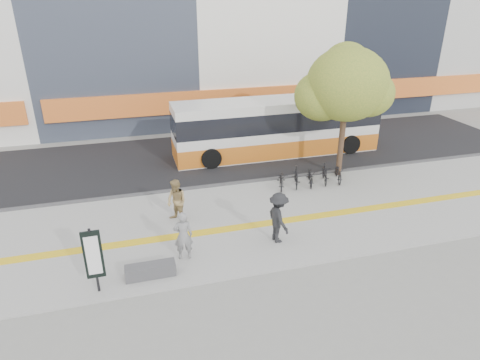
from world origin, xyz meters
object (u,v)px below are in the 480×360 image
object	(u,v)px
bus	(277,128)
pedestrian_dark	(278,218)
signboard	(93,256)
seated_woman	(183,236)
pedestrian_tan	(177,201)
street_tree	(345,85)
bench	(151,270)

from	to	relation	value
bus	pedestrian_dark	distance (m)	9.37
signboard	seated_woman	world-z (taller)	signboard
signboard	pedestrian_tan	size ratio (longest dim) A/B	1.23
signboard	pedestrian_tan	distance (m)	4.69
street_tree	pedestrian_tan	bearing A→B (deg)	-162.27
street_tree	signboard	bearing A→B (deg)	-150.93
bench	signboard	size ratio (longest dim) A/B	0.73
bench	street_tree	distance (m)	12.23
seated_woman	pedestrian_tan	size ratio (longest dim) A/B	0.99
pedestrian_dark	seated_woman	bearing A→B (deg)	85.85
street_tree	seated_woman	xyz separation A→B (m)	(-8.57, -5.28, -3.55)
pedestrian_tan	bus	bearing A→B (deg)	99.54
bench	pedestrian_dark	bearing A→B (deg)	10.88
bench	seated_woman	bearing A→B (deg)	31.57
signboard	seated_woman	bearing A→B (deg)	20.45
bus	pedestrian_tan	size ratio (longest dim) A/B	6.46
street_tree	seated_woman	world-z (taller)	street_tree
bus	bench	bearing A→B (deg)	-129.07
pedestrian_dark	bench	bearing A→B (deg)	94.09
seated_woman	pedestrian_dark	xyz separation A→B (m)	(3.48, 0.16, 0.08)
signboard	street_tree	xyz separation A→B (m)	(11.38, 6.33, 3.15)
seated_woman	pedestrian_dark	size ratio (longest dim) A/B	0.92
signboard	street_tree	bearing A→B (deg)	29.07
signboard	pedestrian_dark	bearing A→B (deg)	10.86
street_tree	pedestrian_tan	xyz separation A→B (m)	(-8.44, -2.70, -3.54)
seated_woman	pedestrian_dark	bearing A→B (deg)	-173.11
signboard	bench	bearing A→B (deg)	10.81
street_tree	bench	bearing A→B (deg)	-148.38
signboard	pedestrian_dark	distance (m)	6.41
bench	pedestrian_tan	distance (m)	3.65
street_tree	seated_woman	distance (m)	10.68
pedestrian_tan	signboard	bearing A→B (deg)	-73.80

